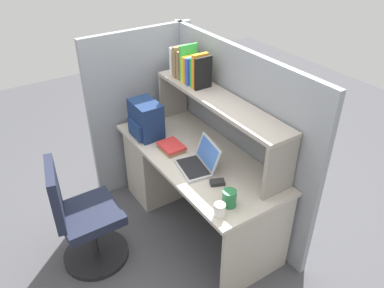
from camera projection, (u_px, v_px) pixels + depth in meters
The scene contains 13 objects.
ground_plane at pixel (197, 221), 3.50m from camera, with size 8.00×8.00×0.00m, color #4C4C51.
desk at pixel (173, 164), 3.55m from camera, with size 1.60×0.70×0.73m.
cubicle_partition_rear at pixel (234, 136), 3.26m from camera, with size 1.84×0.05×1.55m, color gray.
cubicle_partition_left at pixel (143, 111), 3.66m from camera, with size 0.05×1.06×1.55m, color gray.
overhead_hutch at pixel (219, 110), 3.01m from camera, with size 1.44×0.28×0.45m.
reference_books_on_shelf at pixel (190, 66), 3.18m from camera, with size 0.42×0.19×0.30m.
laptop at pixel (199, 162), 2.93m from camera, with size 0.35×0.31×0.22m.
backpack at pixel (145, 120), 3.28m from camera, with size 0.30×0.23×0.31m.
computer_mouse at pixel (217, 182), 2.77m from camera, with size 0.06×0.10×0.03m, color #262628.
paper_cup at pixel (220, 210), 2.49m from camera, with size 0.08×0.08×0.09m, color white.
snack_canister at pixel (229, 198), 2.56m from camera, with size 0.10×0.10×0.12m, color #26723F.
desk_book_stack at pixel (172, 147), 3.15m from camera, with size 0.22×0.17×0.05m.
office_chair at pixel (83, 222), 2.93m from camera, with size 0.52×0.53×0.93m.
Camera 1 is at (2.13, -1.45, 2.47)m, focal length 36.06 mm.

